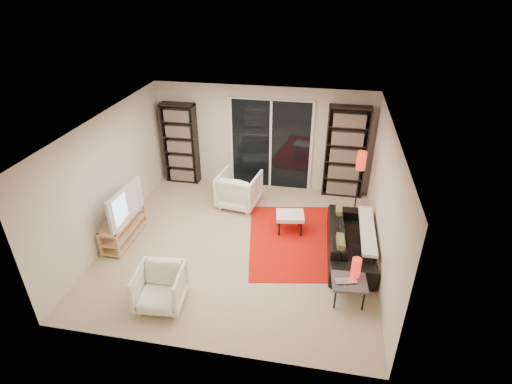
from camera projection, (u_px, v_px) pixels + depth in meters
floor at (240, 244)px, 7.66m from camera, size 5.00×5.00×0.00m
wall_back at (263, 138)px, 9.22m from camera, size 5.00×0.02×2.40m
wall_front at (195, 285)px, 4.93m from camera, size 5.00×0.02×2.40m
wall_left at (109, 177)px, 7.47m from camera, size 0.02×5.00×2.40m
wall_right at (385, 202)px, 6.68m from camera, size 0.02×5.00×2.40m
ceiling at (238, 125)px, 6.49m from camera, size 5.00×5.00×0.02m
sliding_door at (271, 145)px, 9.23m from camera, size 1.92×0.08×2.16m
bookshelf_left at (181, 144)px, 9.49m from camera, size 0.80×0.30×1.95m
bookshelf_right at (346, 153)px, 8.85m from camera, size 0.90×0.30×2.10m
tv_stand at (124, 227)px, 7.68m from camera, size 0.40×1.25×0.50m
tv at (120, 203)px, 7.41m from camera, size 0.23×1.10×0.63m
rug at (296, 240)px, 7.76m from camera, size 2.19×2.71×0.01m
sofa at (350, 240)px, 7.27m from camera, size 0.86×2.03×0.58m
armchair_back at (239, 189)px, 8.74m from camera, size 0.96×0.98×0.78m
armchair_front at (160, 288)px, 6.14m from camera, size 0.76×0.78×0.66m
ottoman at (290, 216)px, 7.87m from camera, size 0.60×0.52×0.40m
side_table at (349, 282)px, 6.21m from camera, size 0.58×0.58×0.40m
laptop at (347, 283)px, 6.10m from camera, size 0.38×0.29×0.03m
table_lamp at (356, 268)px, 6.19m from camera, size 0.15×0.15×0.33m
floor_lamp at (360, 167)px, 8.14m from camera, size 0.21×0.21×1.42m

